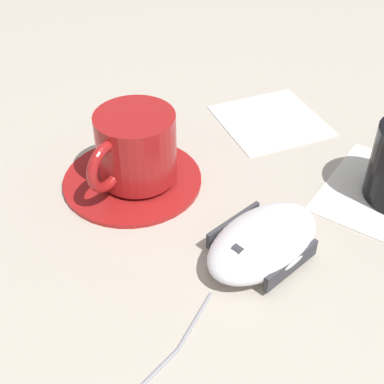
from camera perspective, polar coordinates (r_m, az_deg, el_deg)
The scene contains 5 objects.
ground_plane at distance 0.53m, azimuth 9.01°, elevation -1.78°, with size 3.00×3.00×0.00m, color #B2A899.
saucer at distance 0.55m, azimuth -6.38°, elevation 1.47°, with size 0.14×0.14×0.01m, color maroon.
coffee_cup at distance 0.53m, azimuth -6.12°, elevation 4.77°, with size 0.08×0.11×0.07m.
computer_mouse at distance 0.47m, azimuth 7.60°, elevation -5.29°, with size 0.08×0.12×0.04m.
napkin_spare at distance 0.65m, azimuth 8.37°, elevation 7.59°, with size 0.12×0.12×0.00m, color white.
Camera 1 is at (-0.25, 0.31, 0.35)m, focal length 50.00 mm.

